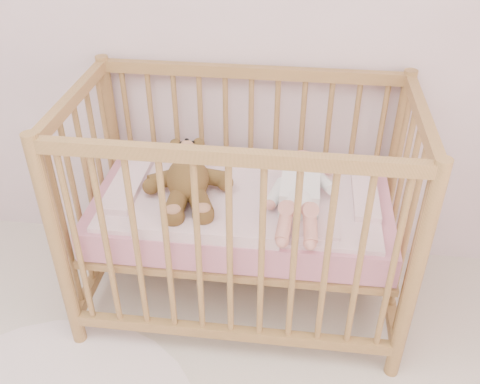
# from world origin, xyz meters

# --- Properties ---
(crib) EXTENTS (1.36, 0.76, 1.00)m
(crib) POSITION_xyz_m (0.43, 1.60, 0.50)
(crib) COLOR #B5874C
(crib) RESTS_ON floor
(mattress) EXTENTS (1.22, 0.62, 0.13)m
(mattress) POSITION_xyz_m (0.43, 1.60, 0.49)
(mattress) COLOR #CB7E8C
(mattress) RESTS_ON crib
(blanket) EXTENTS (1.10, 0.58, 0.06)m
(blanket) POSITION_xyz_m (0.43, 1.60, 0.56)
(blanket) COLOR #F3A7B3
(blanket) RESTS_ON mattress
(baby) EXTENTS (0.29, 0.59, 0.14)m
(baby) POSITION_xyz_m (0.66, 1.58, 0.64)
(baby) COLOR white
(baby) RESTS_ON blanket
(teddy_bear) EXTENTS (0.48, 0.61, 0.15)m
(teddy_bear) POSITION_xyz_m (0.21, 1.58, 0.65)
(teddy_bear) COLOR brown
(teddy_bear) RESTS_ON blanket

